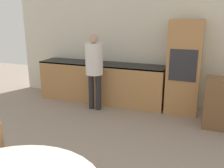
% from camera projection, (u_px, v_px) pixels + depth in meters
% --- Properties ---
extents(wall_back, '(6.83, 0.05, 2.60)m').
position_uv_depth(wall_back, '(156.00, 45.00, 5.34)').
color(wall_back, beige).
rests_on(wall_back, ground_plane).
extents(kitchen_counter, '(2.86, 0.60, 0.88)m').
position_uv_depth(kitchen_counter, '(101.00, 82.00, 5.65)').
color(kitchen_counter, '#AD7A47').
rests_on(kitchen_counter, ground_plane).
extents(oven_unit, '(0.63, 0.59, 1.84)m').
position_uv_depth(oven_unit, '(184.00, 67.00, 4.92)').
color(oven_unit, '#AD7A47').
rests_on(oven_unit, ground_plane).
extents(person_standing, '(0.35, 0.35, 1.57)m').
position_uv_depth(person_standing, '(94.00, 64.00, 5.02)').
color(person_standing, '#262628').
rests_on(person_standing, ground_plane).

